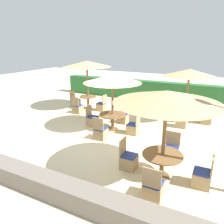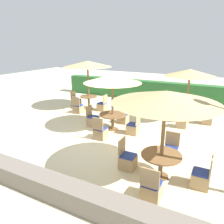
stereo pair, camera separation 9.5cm
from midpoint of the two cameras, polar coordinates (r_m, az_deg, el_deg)
The scene contains 24 objects.
ground_plane at distance 8.94m, azimuth -1.47°, elevation -6.55°, with size 40.00×40.00×0.00m, color beige.
hedge_row at distance 14.69m, azimuth 11.20°, elevation 5.39°, with size 13.00×0.70×1.28m, color #2D6B33.
stone_border at distance 6.22m, azimuth -19.01°, elevation -16.59°, with size 10.00×0.56×0.51m, color slate.
parasol_back_right at distance 10.83m, azimuth 19.94°, elevation 9.57°, with size 2.36×2.36×2.51m.
round_table_back_right at distance 11.18m, azimuth 19.02°, elevation 0.59°, with size 1.00×1.00×0.75m.
patio_chair_back_right_south at distance 10.34m, azimuth 18.00°, elevation -2.47°, with size 0.46×0.46×0.93m.
patio_chair_back_right_east at distance 11.22m, azimuth 23.92°, elevation -1.59°, with size 0.46×0.46×0.93m.
parasol_center at distance 9.10m, azimuth 0.46°, elevation 8.59°, with size 2.43×2.43×2.40m.
round_table_center at distance 9.49m, azimuth 0.44°, elevation -1.33°, with size 1.17×1.17×0.71m.
patio_chair_center_south at distance 8.70m, azimuth -2.75°, elevation -5.38°, with size 0.46×0.46×0.93m.
patio_chair_center_east at distance 9.19m, azimuth 5.86°, elevation -4.18°, with size 0.46×0.46×0.93m.
patio_chair_center_north at distance 10.43m, azimuth 3.20°, elevation -1.43°, with size 0.46×0.46×0.93m.
patio_chair_center_west at distance 10.10m, azimuth -4.82°, elevation -2.11°, with size 0.46×0.46×0.93m.
parasol_front_right at distance 5.73m, azimuth 14.35°, elevation 3.76°, with size 2.81×2.81×2.50m.
round_table_front_right at distance 6.37m, azimuth 13.14°, elevation -11.85°, with size 1.12×1.12×0.71m.
patio_chair_front_right_east at distance 6.45m, azimuth 22.68°, elevation -15.58°, with size 0.46×0.46×0.93m.
patio_chair_front_right_north at distance 7.41m, azimuth 15.32°, elevation -10.30°, with size 0.46×0.46×0.93m.
patio_chair_front_right_south at distance 5.69m, azimuth 10.71°, elevation -19.26°, with size 0.46×0.46×0.93m.
patio_chair_front_right_west at distance 6.78m, azimuth 4.44°, elevation -12.46°, with size 0.46×0.46×0.93m.
parasol_back_left at distance 12.36m, azimuth -6.19°, elevation 12.35°, with size 2.68×2.68×2.73m.
round_table_back_left at distance 12.69m, azimuth -5.90°, elevation 3.35°, with size 0.96×0.96×0.74m.
patio_chair_back_left_south at distance 12.03m, azimuth -8.61°, elevation 0.98°, with size 0.46×0.46×0.93m.
patio_chair_back_left_west at distance 13.34m, azimuth -9.18°, elevation 2.60°, with size 0.46×0.46×0.93m.
patio_chair_back_left_east at distance 12.32m, azimuth -2.34°, elevation 1.56°, with size 0.46×0.46×0.93m.
Camera 2 is at (3.99, -7.12, 3.64)m, focal length 35.00 mm.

